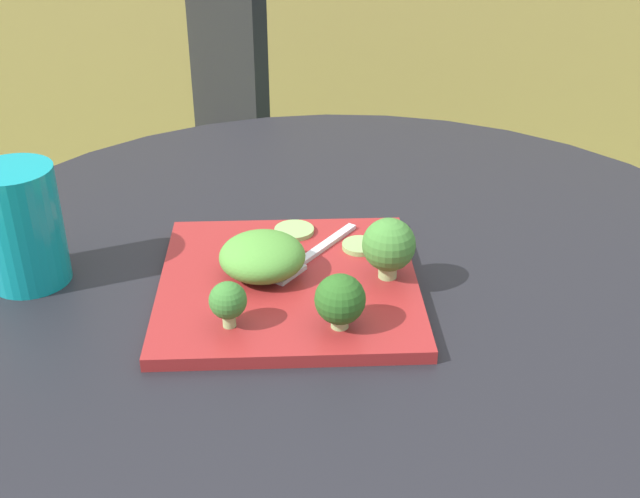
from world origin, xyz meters
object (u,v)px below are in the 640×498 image
at_px(patio_chair, 184,150).
at_px(drinking_glass, 24,230).
at_px(salad_plate, 289,284).
at_px(fork, 307,258).

height_order(patio_chair, drinking_glass, patio_chair).
height_order(salad_plate, drinking_glass, drinking_glass).
bearing_deg(patio_chair, salad_plate, -76.35).
relative_size(patio_chair, salad_plate, 3.27).
xyz_separation_m(drinking_glass, fork, (0.30, 0.00, -0.04)).
xyz_separation_m(patio_chair, fork, (0.25, -0.91, 0.24)).
xyz_separation_m(salad_plate, fork, (0.02, 0.04, 0.01)).
relative_size(salad_plate, drinking_glass, 2.08).
distance_m(drinking_glass, fork, 0.31).
height_order(salad_plate, fork, fork).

